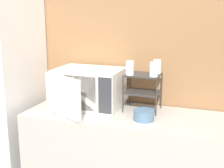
% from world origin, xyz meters
% --- Properties ---
extents(wall_back, '(8.00, 0.06, 2.60)m').
position_xyz_m(wall_back, '(0.00, 0.65, 1.30)').
color(wall_back, olive).
rests_on(wall_back, ground_plane).
extents(microwave, '(0.54, 0.58, 0.31)m').
position_xyz_m(microwave, '(-0.45, 0.38, 1.07)').
color(microwave, silver).
rests_on(microwave, counter).
extents(dish_rack, '(0.27, 0.21, 0.29)m').
position_xyz_m(dish_rack, '(-0.01, 0.44, 1.12)').
color(dish_rack, '#333333').
rests_on(dish_rack, counter).
extents(glass_front_left, '(0.06, 0.06, 0.11)m').
position_xyz_m(glass_front_left, '(-0.10, 0.37, 1.26)').
color(glass_front_left, silver).
rests_on(glass_front_left, dish_rack).
extents(glass_back_right, '(0.06, 0.06, 0.11)m').
position_xyz_m(glass_back_right, '(0.08, 0.50, 1.26)').
color(glass_back_right, silver).
rests_on(glass_back_right, dish_rack).
extents(glass_front_right, '(0.06, 0.06, 0.11)m').
position_xyz_m(glass_front_right, '(0.08, 0.37, 1.26)').
color(glass_front_right, silver).
rests_on(glass_front_right, dish_rack).
extents(bowl, '(0.15, 0.15, 0.08)m').
position_xyz_m(bowl, '(0.05, 0.22, 0.95)').
color(bowl, slate).
rests_on(bowl, counter).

